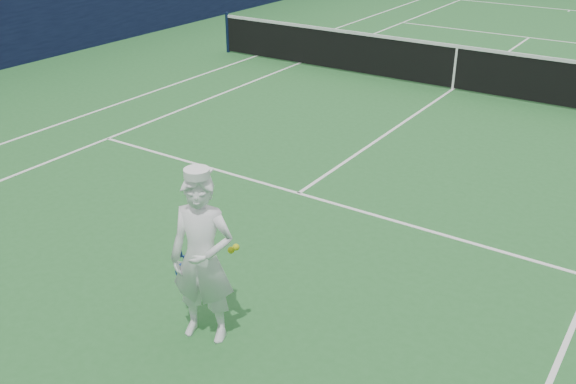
# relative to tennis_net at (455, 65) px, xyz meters

# --- Properties ---
(ground) EXTENTS (80.00, 80.00, 0.00)m
(ground) POSITION_rel_tennis_net_xyz_m (0.00, 0.00, -0.55)
(ground) COLOR #26652D
(ground) RESTS_ON ground
(court_markings) EXTENTS (11.03, 23.83, 0.01)m
(court_markings) POSITION_rel_tennis_net_xyz_m (0.00, 0.00, -0.55)
(court_markings) COLOR white
(court_markings) RESTS_ON ground
(tennis_net) EXTENTS (12.88, 0.09, 1.07)m
(tennis_net) POSITION_rel_tennis_net_xyz_m (0.00, 0.00, 0.00)
(tennis_net) COLOR #141E4C
(tennis_net) RESTS_ON ground
(tennis_player) EXTENTS (0.86, 0.61, 1.86)m
(tennis_player) POSITION_rel_tennis_net_xyz_m (1.00, -9.70, 0.35)
(tennis_player) COLOR white
(tennis_player) RESTS_ON ground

